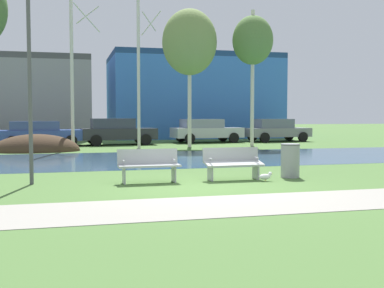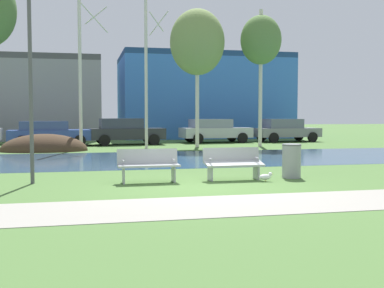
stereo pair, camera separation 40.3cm
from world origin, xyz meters
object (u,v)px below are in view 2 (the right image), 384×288
(bench_left, at_px, (148,164))
(streetlamp, at_px, (30,37))
(parked_sedan_second_blue, at_px, (49,133))
(parked_hatch_third_dark, at_px, (126,131))
(seagull, at_px, (266,177))
(parked_wagon_fourth_silver, at_px, (214,130))
(parked_suv_fifth_grey, at_px, (285,130))
(bench_right, at_px, (233,163))
(trash_bin, at_px, (292,160))

(bench_left, bearing_deg, streetlamp, 171.47)
(parked_sedan_second_blue, height_order, parked_hatch_third_dark, parked_hatch_third_dark)
(bench_left, bearing_deg, seagull, -9.52)
(streetlamp, distance_m, parked_wagon_fourth_silver, 19.21)
(bench_left, distance_m, parked_sedan_second_blue, 16.22)
(parked_hatch_third_dark, bearing_deg, bench_left, -92.51)
(parked_suv_fifth_grey, bearing_deg, parked_wagon_fourth_silver, 179.09)
(parked_sedan_second_blue, bearing_deg, parked_wagon_fourth_silver, 6.67)
(bench_left, xyz_separation_m, streetlamp, (-2.94, 0.44, 3.26))
(parked_sedan_second_blue, distance_m, parked_suv_fifth_grey, 14.86)
(bench_right, distance_m, parked_wagon_fourth_silver, 17.46)
(bench_left, distance_m, bench_right, 2.31)
(streetlamp, xyz_separation_m, parked_suv_fifth_grey, (14.14, 16.46, -2.95))
(bench_left, relative_size, parked_sedan_second_blue, 0.34)
(trash_bin, height_order, parked_hatch_third_dark, parked_hatch_third_dark)
(streetlamp, bearing_deg, parked_sedan_second_blue, 92.53)
(bench_right, distance_m, parked_hatch_third_dark, 16.09)
(trash_bin, xyz_separation_m, seagull, (-0.99, -0.58, -0.36))
(streetlamp, distance_m, parked_sedan_second_blue, 15.66)
(streetlamp, xyz_separation_m, parked_wagon_fourth_silver, (9.33, 16.53, -2.94))
(bench_left, distance_m, parked_suv_fifth_grey, 20.27)
(parked_suv_fifth_grey, bearing_deg, parked_sedan_second_blue, -175.78)
(bench_right, relative_size, parked_wagon_fourth_silver, 0.35)
(bench_left, height_order, parked_wagon_fourth_silver, parked_wagon_fourth_silver)
(bench_right, distance_m, parked_sedan_second_blue, 16.88)
(parked_sedan_second_blue, relative_size, parked_hatch_third_dark, 1.07)
(parked_sedan_second_blue, xyz_separation_m, parked_hatch_third_dark, (4.32, 0.20, 0.06))
(bench_right, xyz_separation_m, parked_suv_fifth_grey, (8.89, 16.90, 0.31))
(parked_sedan_second_blue, bearing_deg, bench_right, -69.43)
(bench_right, relative_size, trash_bin, 1.68)
(parked_hatch_third_dark, relative_size, parked_wagon_fourth_silver, 0.98)
(bench_right, relative_size, parked_suv_fifth_grey, 0.37)
(seagull, height_order, streetlamp, streetlamp)
(streetlamp, distance_m, parked_suv_fifth_grey, 21.90)
(parked_hatch_third_dark, relative_size, parked_suv_fifth_grey, 1.03)
(parked_sedan_second_blue, relative_size, parked_suv_fifth_grey, 1.10)
(streetlamp, height_order, parked_sedan_second_blue, streetlamp)
(bench_right, bearing_deg, bench_left, 180.00)
(parked_hatch_third_dark, bearing_deg, bench_right, -84.26)
(bench_left, height_order, bench_right, same)
(bench_left, distance_m, parked_hatch_third_dark, 16.02)
(seagull, xyz_separation_m, parked_hatch_third_dark, (-2.35, 16.52, 0.68))
(parked_suv_fifth_grey, bearing_deg, seagull, -115.07)
(bench_right, xyz_separation_m, parked_hatch_third_dark, (-1.61, 16.00, 0.34))
(trash_bin, bearing_deg, bench_left, -179.10)
(streetlamp, distance_m, parked_hatch_third_dark, 16.25)
(seagull, distance_m, parked_wagon_fourth_silver, 17.81)
(bench_left, xyz_separation_m, bench_right, (2.31, 0.00, 0.00))
(streetlamp, bearing_deg, parked_hatch_third_dark, 76.82)
(bench_left, xyz_separation_m, trash_bin, (4.04, 0.06, 0.02))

